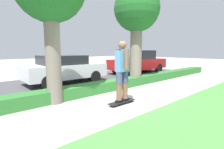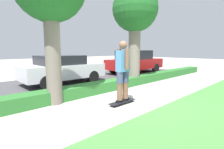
{
  "view_description": "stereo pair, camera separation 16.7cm",
  "coord_description": "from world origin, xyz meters",
  "px_view_note": "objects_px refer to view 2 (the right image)",
  "views": [
    {
      "loc": [
        -3.97,
        -3.62,
        1.64
      ],
      "look_at": [
        -0.12,
        0.6,
        0.82
      ],
      "focal_mm": 28.0,
      "sensor_mm": 36.0,
      "label": 1
    },
    {
      "loc": [
        -4.09,
        -3.51,
        1.64
      ],
      "look_at": [
        -0.12,
        0.6,
        0.82
      ],
      "focal_mm": 28.0,
      "sensor_mm": 36.0,
      "label": 2
    }
  ],
  "objects_px": {
    "skater_person": "(123,70)",
    "tree_mid": "(135,13)",
    "skateboard": "(123,102)",
    "parked_car_middle": "(62,69)",
    "parked_car_rear": "(135,61)"
  },
  "relations": [
    {
      "from": "parked_car_rear",
      "to": "skater_person",
      "type": "bearing_deg",
      "value": -143.68
    },
    {
      "from": "skater_person",
      "to": "tree_mid",
      "type": "xyz_separation_m",
      "value": [
        2.66,
        1.71,
        2.23
      ]
    },
    {
      "from": "skateboard",
      "to": "skater_person",
      "type": "distance_m",
      "value": 0.98
    },
    {
      "from": "tree_mid",
      "to": "parked_car_middle",
      "type": "bearing_deg",
      "value": 133.03
    },
    {
      "from": "parked_car_rear",
      "to": "skateboard",
      "type": "bearing_deg",
      "value": -143.68
    },
    {
      "from": "skater_person",
      "to": "parked_car_middle",
      "type": "xyz_separation_m",
      "value": [
        0.3,
        4.24,
        -0.33
      ]
    },
    {
      "from": "skateboard",
      "to": "parked_car_middle",
      "type": "height_order",
      "value": "parked_car_middle"
    },
    {
      "from": "parked_car_middle",
      "to": "parked_car_rear",
      "type": "relative_size",
      "value": 0.89
    },
    {
      "from": "skateboard",
      "to": "tree_mid",
      "type": "bearing_deg",
      "value": 32.83
    },
    {
      "from": "skater_person",
      "to": "tree_mid",
      "type": "bearing_deg",
      "value": 32.83
    },
    {
      "from": "skater_person",
      "to": "parked_car_rear",
      "type": "distance_m",
      "value": 7.28
    },
    {
      "from": "skateboard",
      "to": "tree_mid",
      "type": "relative_size",
      "value": 0.22
    },
    {
      "from": "skateboard",
      "to": "skater_person",
      "type": "bearing_deg",
      "value": -169.38
    },
    {
      "from": "skater_person",
      "to": "tree_mid",
      "type": "height_order",
      "value": "tree_mid"
    },
    {
      "from": "parked_car_middle",
      "to": "parked_car_rear",
      "type": "distance_m",
      "value": 5.61
    }
  ]
}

